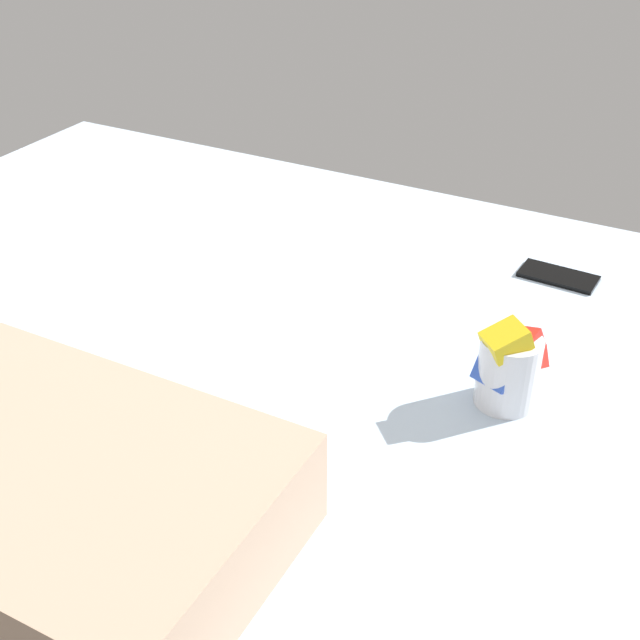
% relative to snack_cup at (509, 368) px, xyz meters
% --- Properties ---
extents(bed_mattress, '(1.80, 1.40, 0.18)m').
position_rel_snack_cup_xyz_m(bed_mattress, '(0.50, 0.03, -0.15)').
color(bed_mattress, silver).
rests_on(bed_mattress, ground).
extents(snack_cup, '(0.10, 0.11, 0.14)m').
position_rel_snack_cup_xyz_m(snack_cup, '(0.00, 0.00, 0.00)').
color(snack_cup, silver).
rests_on(snack_cup, bed_mattress).
extents(cell_phone, '(0.14, 0.08, 0.01)m').
position_rel_snack_cup_xyz_m(cell_phone, '(0.02, -0.41, -0.06)').
color(cell_phone, black).
rests_on(cell_phone, bed_mattress).
extents(pillow, '(0.52, 0.36, 0.13)m').
position_rel_snack_cup_xyz_m(pillow, '(0.39, 0.51, 0.00)').
color(pillow, tan).
rests_on(pillow, bed_mattress).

